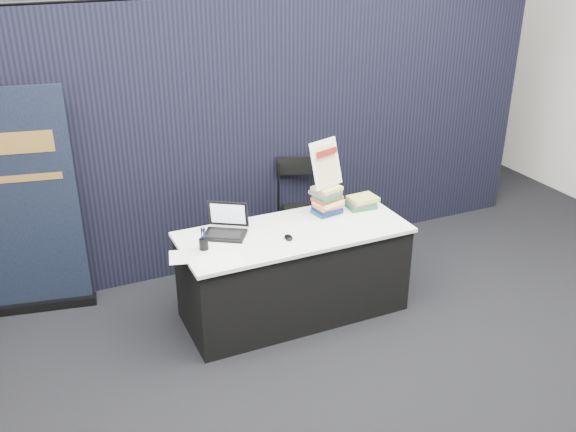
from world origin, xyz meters
The scene contains 15 objects.
floor centered at (0.00, 0.00, 0.00)m, with size 8.00×8.00×0.00m, color black.
wall_back centered at (0.00, 4.00, 1.75)m, with size 8.00×0.02×3.50m, color silver.
drape_partition centered at (0.00, 1.60, 1.20)m, with size 6.00×0.08×2.40m, color black.
display_table centered at (0.00, 0.55, 0.38)m, with size 1.80×0.75×0.75m.
laptop centered at (-0.53, 0.72, 0.81)m, with size 0.39×0.40×0.24m.
mouse centered at (-0.10, 0.43, 0.77)m, with size 0.06×0.10×0.03m, color black.
brochure_left centered at (-0.86, 0.48, 0.75)m, with size 0.31×0.22×0.00m, color silver.
brochure_mid centered at (-0.69, 0.32, 0.75)m, with size 0.31×0.22×0.00m, color white.
brochure_right centered at (-0.56, 0.58, 0.75)m, with size 0.32×0.23×0.00m, color white.
pen_cup centered at (-0.74, 0.54, 0.79)m, with size 0.07×0.07×0.09m, color black.
book_stack_tall centered at (0.38, 0.73, 0.87)m, with size 0.25×0.21×0.24m.
book_stack_short centered at (0.71, 0.71, 0.80)m, with size 0.23×0.18×0.10m.
info_sign centered at (0.38, 0.76, 1.17)m, with size 0.31×0.19×0.39m.
pullup_banner centered at (-1.85, 1.47, 0.83)m, with size 0.80×0.25×1.87m.
stacking_chair centered at (0.49, 1.30, 0.55)m, with size 0.57×0.58×0.99m.
Camera 1 is at (-1.90, -3.52, 2.95)m, focal length 40.00 mm.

